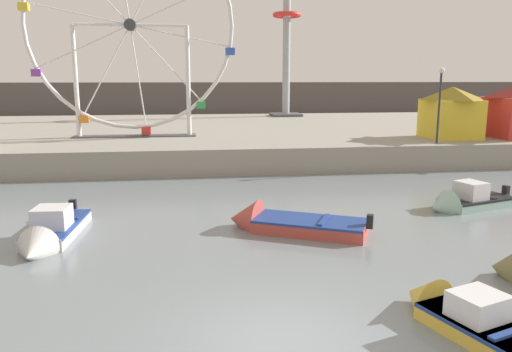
% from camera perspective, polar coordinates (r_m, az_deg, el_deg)
% --- Properties ---
extents(ground_plane, '(240.00, 240.00, 0.00)m').
position_cam_1_polar(ground_plane, '(10.18, 2.99, -18.56)').
color(ground_plane, slate).
extents(quay_promenade, '(110.00, 25.30, 1.39)m').
position_cam_1_polar(quay_promenade, '(38.30, -5.04, 4.64)').
color(quay_promenade, gray).
rests_on(quay_promenade, ground_plane).
extents(distant_town_skyline, '(140.00, 3.00, 4.40)m').
position_cam_1_polar(distant_town_skyline, '(66.42, -6.18, 8.68)').
color(distant_town_skyline, '#564C47').
rests_on(distant_town_skyline, ground_plane).
extents(motorboat_pale_grey, '(1.53, 4.69, 1.47)m').
position_cam_1_polar(motorboat_pale_grey, '(16.83, -22.53, -6.09)').
color(motorboat_pale_grey, silver).
rests_on(motorboat_pale_grey, ground_plane).
extents(motorboat_mustard_yellow, '(2.34, 3.89, 1.28)m').
position_cam_1_polar(motorboat_mustard_yellow, '(11.40, 22.67, -14.55)').
color(motorboat_mustard_yellow, gold).
rests_on(motorboat_mustard_yellow, ground_plane).
extents(motorboat_faded_red, '(4.84, 3.42, 1.48)m').
position_cam_1_polar(motorboat_faded_red, '(16.87, 2.99, -5.36)').
color(motorboat_faded_red, '#B24238').
rests_on(motorboat_faded_red, ground_plane).
extents(motorboat_seafoam, '(4.07, 2.39, 1.49)m').
position_cam_1_polar(motorboat_seafoam, '(21.13, 22.62, -2.69)').
color(motorboat_seafoam, '#93BCAD').
rests_on(motorboat_seafoam, ground_plane).
extents(ferris_wheel_white_frame, '(12.59, 1.20, 13.00)m').
position_cam_1_polar(ferris_wheel_white_frame, '(32.25, -14.15, 15.99)').
color(ferris_wheel_white_frame, silver).
rests_on(ferris_wheel_white_frame, quay_promenade).
extents(drop_tower_steel_tower, '(2.80, 2.80, 16.46)m').
position_cam_1_polar(drop_tower_steel_tower, '(48.43, 3.52, 15.80)').
color(drop_tower_steel_tower, '#999EA3').
rests_on(drop_tower_steel_tower, quay_promenade).
extents(carnival_booth_yellow_awning, '(3.14, 3.40, 3.10)m').
position_cam_1_polar(carnival_booth_yellow_awning, '(32.75, 21.36, 6.88)').
color(carnival_booth_yellow_awning, yellow).
rests_on(carnival_booth_yellow_awning, quay_promenade).
extents(promenade_lamp_near, '(0.32, 0.32, 4.19)m').
position_cam_1_polar(promenade_lamp_near, '(29.76, 20.25, 8.71)').
color(promenade_lamp_near, '#2D2D33').
rests_on(promenade_lamp_near, quay_promenade).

